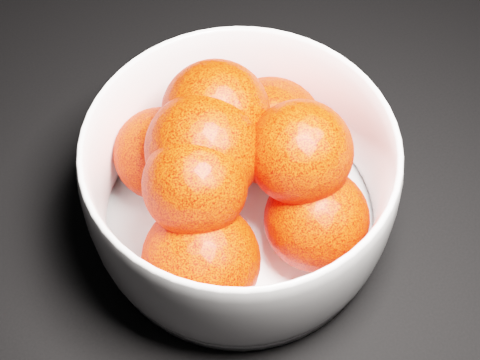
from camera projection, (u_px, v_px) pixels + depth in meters
name	position (u px, v px, depth m)	size (l,w,h in m)	color
bowl	(240.00, 184.00, 0.51)	(0.24, 0.24, 0.11)	white
orange_pile	(234.00, 170.00, 0.50)	(0.18, 0.18, 0.13)	#F71C04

